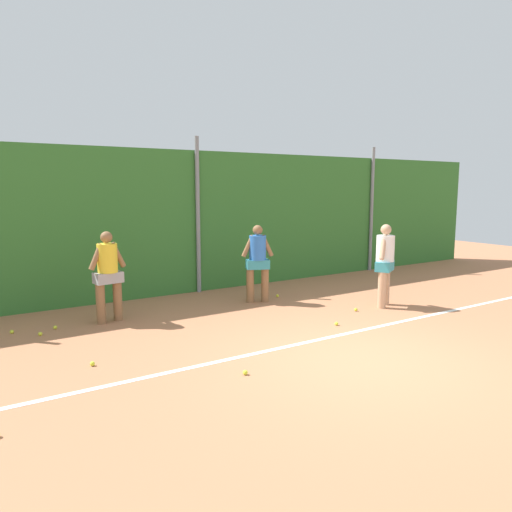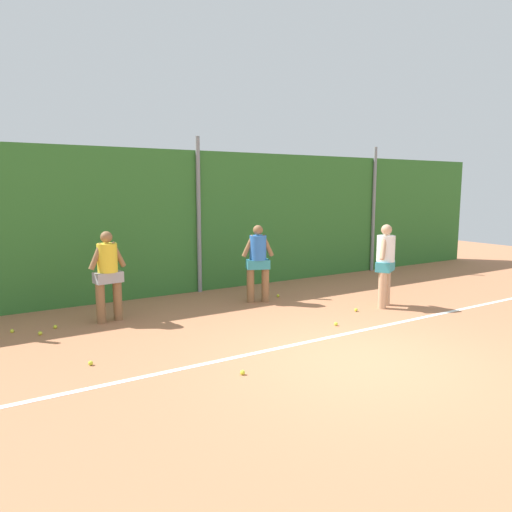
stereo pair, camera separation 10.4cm
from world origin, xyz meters
name	(u,v)px [view 2 (the right image)]	position (x,y,z in m)	size (l,w,h in m)	color
ground_plane	(292,331)	(0.00, 1.63, 0.00)	(30.43, 30.43, 0.00)	#B2704C
hedge_fence_backdrop	(196,222)	(0.00, 5.57, 1.67)	(19.78, 0.25, 3.34)	#33702D
fence_post_center	(199,216)	(0.00, 5.39, 1.83)	(0.10, 0.10, 3.66)	gray
fence_post_right	(374,210)	(5.71, 5.39, 1.83)	(0.10, 0.10, 3.66)	gray
court_baseline_paint	(315,340)	(0.00, 1.01, 0.00)	(14.45, 0.10, 0.01)	white
player_foreground_near	(385,261)	(2.67, 2.03, 0.97)	(0.65, 0.51, 1.73)	tan
player_midcourt	(258,259)	(0.63, 3.77, 0.95)	(0.67, 0.45, 1.69)	#8C603D
player_backcourt_far	(108,271)	(-2.54, 3.92, 0.95)	(0.71, 0.36, 1.69)	#8C603D
tennis_ball_0	(91,363)	(-3.38, 1.82, 0.03)	(0.07, 0.07, 0.07)	#CCDB33
tennis_ball_1	(40,333)	(-3.77, 3.71, 0.03)	(0.07, 0.07, 0.07)	#CCDB33
tennis_ball_2	(386,277)	(5.10, 4.23, 0.03)	(0.07, 0.07, 0.07)	#CCDB33
tennis_ball_3	(356,310)	(1.88, 2.04, 0.03)	(0.07, 0.07, 0.07)	#CCDB33
tennis_ball_4	(336,324)	(0.87, 1.48, 0.03)	(0.07, 0.07, 0.07)	#CCDB33
tennis_ball_6	(278,296)	(1.26, 3.92, 0.03)	(0.07, 0.07, 0.07)	#CCDB33
tennis_ball_8	(55,327)	(-3.49, 3.97, 0.03)	(0.07, 0.07, 0.07)	#CCDB33
tennis_ball_10	(12,331)	(-4.17, 4.10, 0.03)	(0.07, 0.07, 0.07)	#CCDB33
tennis_ball_11	(242,372)	(-1.73, 0.39, 0.03)	(0.07, 0.07, 0.07)	#CCDB33
tennis_ball_12	(265,294)	(1.12, 4.24, 0.03)	(0.07, 0.07, 0.07)	#CCDB33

